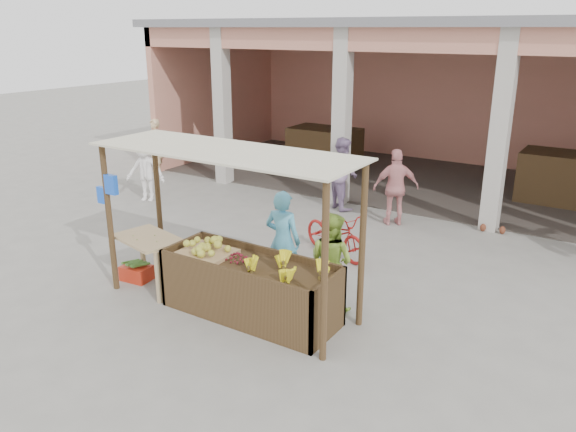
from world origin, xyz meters
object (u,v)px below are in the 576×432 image
Objects in this scene: side_table at (148,246)px; motorcycle at (335,233)px; fruit_stall at (250,290)px; red_crate at (137,273)px; vendor_green at (331,258)px; vendor_blue at (283,238)px.

side_table is 3.38m from motorcycle.
red_crate is (-2.31, -0.05, -0.28)m from fruit_stall.
vendor_green is (0.85, 0.87, 0.38)m from fruit_stall.
vendor_green is (3.16, 0.91, 0.65)m from red_crate.
red_crate is at bearing 27.08° from vendor_green.
side_table is at bearing -176.00° from fruit_stall.
side_table is 2.55× the size of red_crate.
red_crate is at bearing 162.26° from motorcycle.
vendor_blue is (-0.09, 0.99, 0.47)m from fruit_stall.
vendor_blue is 1.75m from motorcycle.
fruit_stall is 1.56× the size of motorcycle.
vendor_green reaches higher than red_crate.
vendor_green is (0.93, -0.13, -0.10)m from vendor_blue.
vendor_green is at bearing 45.67° from fruit_stall.
red_crate is at bearing 19.30° from vendor_blue.
fruit_stall is at bearing 56.64° from vendor_green.
vendor_green reaches higher than motorcycle.
side_table is 2.91m from vendor_green.
motorcycle is (0.05, 1.69, -0.44)m from vendor_blue.
fruit_stall is 2.33m from red_crate.
vendor_blue is (1.80, 1.13, 0.14)m from side_table.
motorcycle is at bearing 69.68° from side_table.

